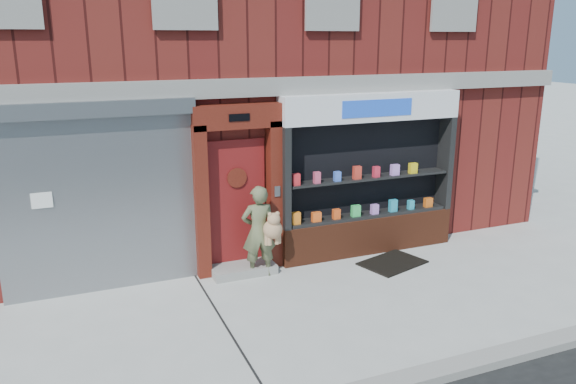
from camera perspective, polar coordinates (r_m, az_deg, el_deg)
ground at (r=8.68m, az=3.76°, el=-11.61°), size 80.00×80.00×0.00m
curb at (r=7.05m, az=11.84°, el=-18.31°), size 60.00×0.30×0.12m
building at (r=13.38m, az=-7.64°, el=15.51°), size 12.00×8.16×8.00m
shutter_bay at (r=9.14m, az=-18.82°, el=0.52°), size 3.10×0.30×3.04m
red_door_bay at (r=9.52m, az=-5.07°, el=0.24°), size 1.52×0.58×2.90m
pharmacy_bay at (r=10.48m, az=8.16°, el=1.07°), size 3.50×0.41×3.00m
woman at (r=9.46m, az=-2.82°, el=-3.96°), size 0.66×0.56×1.59m
doormat at (r=10.38m, az=10.55°, el=-7.08°), size 1.29×1.07×0.03m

